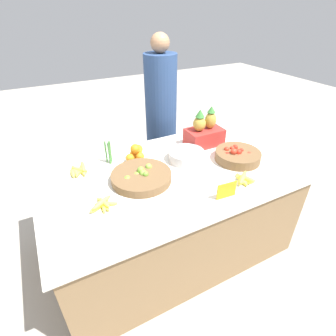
{
  "coord_description": "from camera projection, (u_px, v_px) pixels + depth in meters",
  "views": [
    {
      "loc": [
        -0.75,
        -1.43,
        1.8
      ],
      "look_at": [
        0.0,
        0.0,
        0.77
      ],
      "focal_mm": 28.0,
      "sensor_mm": 36.0,
      "label": 1
    }
  ],
  "objects": [
    {
      "name": "ground_plane",
      "position": [
        168.0,
        241.0,
        2.33
      ],
      "size": [
        12.0,
        12.0,
        0.0
      ],
      "primitive_type": "plane",
      "color": "#ADA599"
    },
    {
      "name": "market_table",
      "position": [
        168.0,
        211.0,
        2.13
      ],
      "size": [
        1.84,
        1.14,
        0.72
      ],
      "color": "olive",
      "rests_on": "ground_plane"
    },
    {
      "name": "lime_bowl",
      "position": [
        141.0,
        177.0,
        1.85
      ],
      "size": [
        0.43,
        0.43,
        0.1
      ],
      "color": "brown",
      "rests_on": "market_table"
    },
    {
      "name": "tomato_basket",
      "position": [
        237.0,
        155.0,
        2.09
      ],
      "size": [
        0.36,
        0.36,
        0.12
      ],
      "color": "brown",
      "rests_on": "market_table"
    },
    {
      "name": "orange_pile",
      "position": [
        136.0,
        153.0,
        2.11
      ],
      "size": [
        0.18,
        0.19,
        0.13
      ],
      "color": "orange",
      "rests_on": "market_table"
    },
    {
      "name": "metal_bowl",
      "position": [
        186.0,
        156.0,
        2.09
      ],
      "size": [
        0.28,
        0.28,
        0.08
      ],
      "color": "silver",
      "rests_on": "market_table"
    },
    {
      "name": "price_sign",
      "position": [
        226.0,
        190.0,
        1.67
      ],
      "size": [
        0.14,
        0.02,
        0.11
      ],
      "rotation": [
        0.0,
        0.0,
        -0.08
      ],
      "color": "orange",
      "rests_on": "market_table"
    },
    {
      "name": "produce_crate",
      "position": [
        204.0,
        133.0,
        2.28
      ],
      "size": [
        0.32,
        0.2,
        0.34
      ],
      "color": "#B22D28",
      "rests_on": "market_table"
    },
    {
      "name": "veg_bundle",
      "position": [
        109.0,
        153.0,
        2.02
      ],
      "size": [
        0.04,
        0.05,
        0.18
      ],
      "color": "#4C8E42",
      "rests_on": "market_table"
    },
    {
      "name": "banana_bunch_back_center",
      "position": [
        103.0,
        204.0,
        1.61
      ],
      "size": [
        0.19,
        0.17,
        0.06
      ],
      "color": "#EFDB4C",
      "rests_on": "market_table"
    },
    {
      "name": "banana_bunch_middle_left",
      "position": [
        79.0,
        170.0,
        1.94
      ],
      "size": [
        0.13,
        0.18,
        0.05
      ],
      "color": "#EFDB4C",
      "rests_on": "market_table"
    },
    {
      "name": "banana_bunch_front_left",
      "position": [
        243.0,
        179.0,
        1.84
      ],
      "size": [
        0.16,
        0.17,
        0.06
      ],
      "color": "#EFDB4C",
      "rests_on": "market_table"
    },
    {
      "name": "vendor_person",
      "position": [
        161.0,
        121.0,
        2.79
      ],
      "size": [
        0.32,
        0.32,
        1.58
      ],
      "color": "navy",
      "rests_on": "ground_plane"
    }
  ]
}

